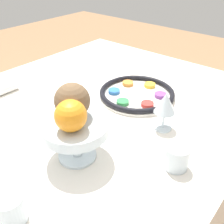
{
  "coord_description": "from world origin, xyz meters",
  "views": [
    {
      "loc": [
        0.46,
        0.61,
        1.29
      ],
      "look_at": [
        -0.12,
        0.13,
        0.81
      ],
      "focal_mm": 42.0,
      "sensor_mm": 36.0,
      "label": 1
    }
  ],
  "objects_px": {
    "coconut": "(72,101)",
    "cup_mid": "(177,157)",
    "seder_plate": "(137,94)",
    "fruit_stand": "(75,130)",
    "cup_near": "(11,208)",
    "orange_fruit": "(71,116)",
    "wine_glass": "(165,104)"
  },
  "relations": [
    {
      "from": "coconut",
      "to": "cup_mid",
      "type": "xyz_separation_m",
      "value": [
        -0.12,
        0.26,
        -0.13
      ]
    },
    {
      "from": "seder_plate",
      "to": "fruit_stand",
      "type": "relative_size",
      "value": 1.61
    },
    {
      "from": "cup_mid",
      "to": "cup_near",
      "type": "bearing_deg",
      "value": -27.41
    },
    {
      "from": "orange_fruit",
      "to": "coconut",
      "type": "height_order",
      "value": "coconut"
    },
    {
      "from": "wine_glass",
      "to": "cup_near",
      "type": "bearing_deg",
      "value": -8.43
    },
    {
      "from": "seder_plate",
      "to": "wine_glass",
      "type": "height_order",
      "value": "wine_glass"
    },
    {
      "from": "seder_plate",
      "to": "cup_near",
      "type": "relative_size",
      "value": 4.34
    },
    {
      "from": "orange_fruit",
      "to": "coconut",
      "type": "relative_size",
      "value": 0.85
    },
    {
      "from": "fruit_stand",
      "to": "orange_fruit",
      "type": "xyz_separation_m",
      "value": [
        0.02,
        0.02,
        0.07
      ]
    },
    {
      "from": "wine_glass",
      "to": "cup_near",
      "type": "height_order",
      "value": "wine_glass"
    },
    {
      "from": "wine_glass",
      "to": "fruit_stand",
      "type": "relative_size",
      "value": 0.71
    },
    {
      "from": "orange_fruit",
      "to": "cup_near",
      "type": "bearing_deg",
      "value": 6.18
    },
    {
      "from": "orange_fruit",
      "to": "cup_mid",
      "type": "bearing_deg",
      "value": 127.62
    },
    {
      "from": "seder_plate",
      "to": "orange_fruit",
      "type": "relative_size",
      "value": 3.62
    },
    {
      "from": "wine_glass",
      "to": "orange_fruit",
      "type": "distance_m",
      "value": 0.33
    },
    {
      "from": "fruit_stand",
      "to": "cup_near",
      "type": "distance_m",
      "value": 0.25
    },
    {
      "from": "fruit_stand",
      "to": "orange_fruit",
      "type": "height_order",
      "value": "orange_fruit"
    },
    {
      "from": "coconut",
      "to": "fruit_stand",
      "type": "bearing_deg",
      "value": 50.89
    },
    {
      "from": "seder_plate",
      "to": "coconut",
      "type": "bearing_deg",
      "value": 7.25
    },
    {
      "from": "coconut",
      "to": "cup_near",
      "type": "relative_size",
      "value": 1.4
    },
    {
      "from": "orange_fruit",
      "to": "cup_mid",
      "type": "xyz_separation_m",
      "value": [
        -0.17,
        0.22,
        -0.13
      ]
    },
    {
      "from": "seder_plate",
      "to": "cup_mid",
      "type": "bearing_deg",
      "value": 50.8
    },
    {
      "from": "fruit_stand",
      "to": "wine_glass",
      "type": "bearing_deg",
      "value": 157.45
    },
    {
      "from": "wine_glass",
      "to": "coconut",
      "type": "height_order",
      "value": "coconut"
    },
    {
      "from": "coconut",
      "to": "cup_near",
      "type": "bearing_deg",
      "value": 14.48
    },
    {
      "from": "cup_near",
      "to": "orange_fruit",
      "type": "bearing_deg",
      "value": -173.82
    },
    {
      "from": "seder_plate",
      "to": "fruit_stand",
      "type": "distance_m",
      "value": 0.41
    },
    {
      "from": "wine_glass",
      "to": "cup_mid",
      "type": "relative_size",
      "value": 1.91
    },
    {
      "from": "wine_glass",
      "to": "cup_mid",
      "type": "distance_m",
      "value": 0.19
    },
    {
      "from": "fruit_stand",
      "to": "orange_fruit",
      "type": "bearing_deg",
      "value": 35.18
    },
    {
      "from": "cup_near",
      "to": "seder_plate",
      "type": "bearing_deg",
      "value": -169.78
    },
    {
      "from": "cup_near",
      "to": "wine_glass",
      "type": "bearing_deg",
      "value": 171.57
    }
  ]
}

